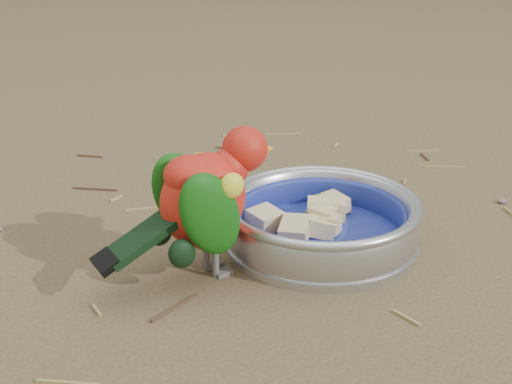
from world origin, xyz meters
TOP-DOWN VIEW (x-y plane):
  - ground at (0.00, 0.00)m, footprint 60.00×60.00m
  - food_bowl at (-0.01, -0.03)m, footprint 0.24×0.24m
  - bowl_wall at (-0.01, -0.03)m, footprint 0.24×0.24m
  - fruit_wedges at (-0.01, -0.03)m, footprint 0.14×0.14m
  - lory_parrot at (-0.16, -0.00)m, footprint 0.21×0.12m
  - ground_debris at (0.03, 0.09)m, footprint 0.90×0.80m

SIDE VIEW (x-z plane):
  - ground at x=0.00m, z-range 0.00..0.00m
  - ground_debris at x=0.03m, z-range 0.00..0.01m
  - food_bowl at x=-0.01m, z-range 0.00..0.02m
  - fruit_wedges at x=-0.01m, z-range 0.02..0.05m
  - bowl_wall at x=-0.01m, z-range 0.02..0.06m
  - lory_parrot at x=-0.16m, z-range 0.00..0.16m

